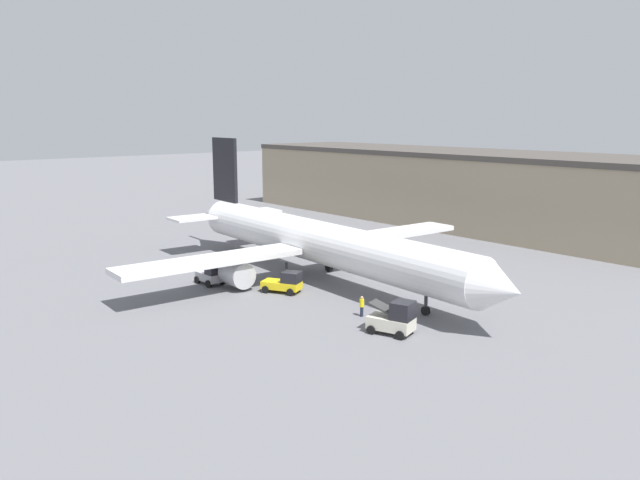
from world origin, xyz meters
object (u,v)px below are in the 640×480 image
(ground_crew_worker, at_px, (362,306))
(baggage_tug, at_px, (211,274))
(pushback_tug, at_px, (285,283))
(belt_loader_truck, at_px, (394,319))
(airplane, at_px, (313,241))

(ground_crew_worker, relative_size, baggage_tug, 0.58)
(pushback_tug, bearing_deg, belt_loader_truck, -30.61)
(baggage_tug, xyz_separation_m, belt_loader_truck, (20.11, 3.01, 0.16))
(pushback_tug, bearing_deg, ground_crew_worker, -25.35)
(baggage_tug, distance_m, belt_loader_truck, 20.33)
(baggage_tug, xyz_separation_m, pushback_tug, (6.52, 3.57, -0.08))
(airplane, relative_size, baggage_tug, 16.21)
(ground_crew_worker, xyz_separation_m, pushback_tug, (-9.21, -0.47, 0.03))
(ground_crew_worker, distance_m, pushback_tug, 9.23)
(airplane, xyz_separation_m, ground_crew_worker, (11.67, -4.82, -2.74))
(airplane, xyz_separation_m, baggage_tug, (-4.07, -8.85, -2.63))
(airplane, xyz_separation_m, belt_loader_truck, (16.04, -5.84, -2.46))
(baggage_tug, bearing_deg, pushback_tug, 26.50)
(ground_crew_worker, height_order, belt_loader_truck, belt_loader_truck)
(ground_crew_worker, distance_m, baggage_tug, 16.25)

